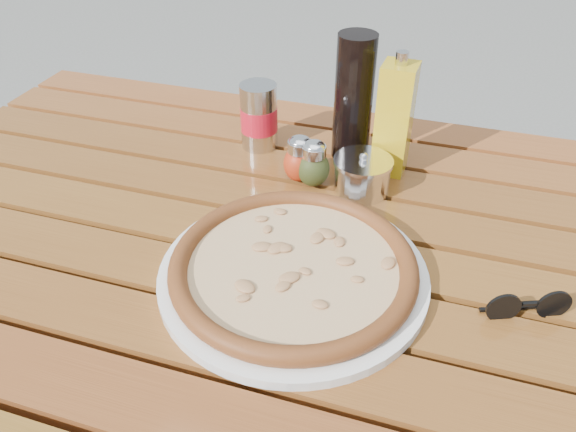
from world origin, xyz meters
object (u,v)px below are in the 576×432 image
(soda_can, at_px, (259,117))
(pepper_shaker, at_px, (300,159))
(table, at_px, (284,278))
(sunglasses, at_px, (527,306))
(olive_oil_cruet, at_px, (394,119))
(dark_bottle, at_px, (354,98))
(plate, at_px, (293,275))
(oregano_shaker, at_px, (313,164))
(pizza, at_px, (293,266))
(parmesan_tin, at_px, (362,175))

(soda_can, bearing_deg, pepper_shaker, -40.52)
(table, height_order, sunglasses, sunglasses)
(olive_oil_cruet, bearing_deg, dark_bottle, 159.42)
(soda_can, height_order, sunglasses, soda_can)
(plate, relative_size, pepper_shaker, 4.39)
(table, bearing_deg, sunglasses, -8.58)
(pepper_shaker, xyz_separation_m, soda_can, (-0.10, 0.09, 0.02))
(pepper_shaker, distance_m, soda_can, 0.14)
(oregano_shaker, distance_m, soda_can, 0.16)
(plate, bearing_deg, soda_can, 116.83)
(olive_oil_cruet, bearing_deg, table, -115.11)
(plate, bearing_deg, pizza, 90.00)
(dark_bottle, bearing_deg, plate, -90.19)
(soda_can, bearing_deg, table, -63.09)
(sunglasses, bearing_deg, plate, 162.30)
(plate, distance_m, dark_bottle, 0.36)
(pizza, xyz_separation_m, pepper_shaker, (-0.06, 0.24, 0.02))
(dark_bottle, bearing_deg, pizza, -90.19)
(pepper_shaker, relative_size, dark_bottle, 0.37)
(plate, xyz_separation_m, pizza, (0.00, 0.00, 0.02))
(pepper_shaker, bearing_deg, table, -81.20)
(plate, relative_size, olive_oil_cruet, 1.71)
(plate, xyz_separation_m, oregano_shaker, (-0.04, 0.23, 0.03))
(plate, relative_size, oregano_shaker, 4.39)
(table, bearing_deg, pepper_shaker, 98.80)
(olive_oil_cruet, bearing_deg, sunglasses, -53.10)
(dark_bottle, height_order, soda_can, dark_bottle)
(pizza, relative_size, soda_can, 2.80)
(pepper_shaker, xyz_separation_m, sunglasses, (0.36, -0.21, -0.02))
(table, relative_size, soda_can, 11.67)
(pepper_shaker, bearing_deg, pizza, -75.34)
(table, bearing_deg, olive_oil_cruet, 64.89)
(pepper_shaker, bearing_deg, soda_can, 139.48)
(pepper_shaker, distance_m, olive_oil_cruet, 0.17)
(dark_bottle, bearing_deg, table, -98.00)
(pizza, xyz_separation_m, sunglasses, (0.30, 0.02, -0.01))
(soda_can, height_order, olive_oil_cruet, olive_oil_cruet)
(oregano_shaker, bearing_deg, dark_bottle, 71.57)
(oregano_shaker, relative_size, olive_oil_cruet, 0.39)
(plate, relative_size, parmesan_tin, 3.30)
(oregano_shaker, relative_size, sunglasses, 0.77)
(pizza, xyz_separation_m, parmesan_tin, (0.04, 0.24, 0.01))
(plate, xyz_separation_m, dark_bottle, (0.00, 0.34, 0.10))
(olive_oil_cruet, bearing_deg, pizza, -103.62)
(table, xyz_separation_m, sunglasses, (0.33, -0.05, 0.09))
(olive_oil_cruet, xyz_separation_m, sunglasses, (0.22, -0.29, -0.08))
(table, relative_size, pepper_shaker, 17.07)
(pepper_shaker, height_order, oregano_shaker, same)
(pepper_shaker, distance_m, parmesan_tin, 0.11)
(dark_bottle, bearing_deg, olive_oil_cruet, -20.58)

